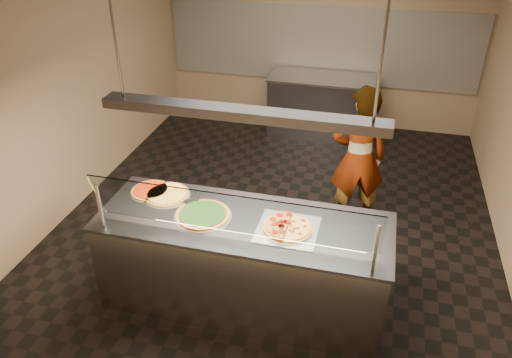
% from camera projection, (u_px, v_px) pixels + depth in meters
% --- Properties ---
extents(ground, '(5.00, 6.00, 0.02)m').
position_uv_depth(ground, '(278.00, 218.00, 6.05)').
color(ground, black).
rests_on(ground, ground).
extents(wall_back, '(5.00, 0.02, 3.00)m').
position_uv_depth(wall_back, '(321.00, 32.00, 7.78)').
color(wall_back, '#977B62').
rests_on(wall_back, ground).
extents(wall_front, '(5.00, 0.02, 3.00)m').
position_uv_depth(wall_front, '(168.00, 298.00, 2.77)').
color(wall_front, '#977B62').
rests_on(wall_front, ground).
extents(wall_left, '(0.02, 6.00, 3.00)m').
position_uv_depth(wall_left, '(71.00, 81.00, 5.82)').
color(wall_left, '#977B62').
rests_on(wall_left, ground).
extents(tile_band, '(4.90, 0.02, 1.20)m').
position_uv_depth(tile_band, '(320.00, 45.00, 7.86)').
color(tile_band, silver).
rests_on(tile_band, wall_back).
extents(serving_counter, '(2.61, 0.94, 0.93)m').
position_uv_depth(serving_counter, '(244.00, 262.00, 4.62)').
color(serving_counter, '#B7B7BC').
rests_on(serving_counter, ground).
extents(sneeze_guard, '(2.37, 0.18, 0.54)m').
position_uv_depth(sneeze_guard, '(231.00, 215.00, 3.95)').
color(sneeze_guard, '#B7B7BC').
rests_on(sneeze_guard, serving_counter).
extents(perforated_tray, '(0.52, 0.52, 0.01)m').
position_uv_depth(perforated_tray, '(287.00, 229.00, 4.27)').
color(perforated_tray, silver).
rests_on(perforated_tray, serving_counter).
extents(half_pizza_pepperoni, '(0.23, 0.43, 0.05)m').
position_uv_depth(half_pizza_pepperoni, '(276.00, 224.00, 4.28)').
color(half_pizza_pepperoni, brown).
rests_on(half_pizza_pepperoni, perforated_tray).
extents(half_pizza_sausage, '(0.22, 0.43, 0.04)m').
position_uv_depth(half_pizza_sausage, '(300.00, 229.00, 4.24)').
color(half_pizza_sausage, brown).
rests_on(half_pizza_sausage, perforated_tray).
extents(pizza_spinach, '(0.52, 0.52, 0.03)m').
position_uv_depth(pizza_spinach, '(203.00, 214.00, 4.44)').
color(pizza_spinach, silver).
rests_on(pizza_spinach, serving_counter).
extents(pizza_cheese, '(0.45, 0.45, 0.03)m').
position_uv_depth(pizza_cheese, '(167.00, 194.00, 4.74)').
color(pizza_cheese, silver).
rests_on(pizza_cheese, serving_counter).
extents(pizza_tomato, '(0.40, 0.40, 0.03)m').
position_uv_depth(pizza_tomato, '(151.00, 190.00, 4.80)').
color(pizza_tomato, silver).
rests_on(pizza_tomato, serving_counter).
extents(pizza_spatula, '(0.28, 0.17, 0.02)m').
position_uv_depth(pizza_spatula, '(184.00, 199.00, 4.64)').
color(pizza_spatula, '#B7B7BC').
rests_on(pizza_spatula, pizza_spinach).
extents(prep_table, '(1.63, 0.74, 0.93)m').
position_uv_depth(prep_table, '(321.00, 105.00, 7.90)').
color(prep_table, '#424248').
rests_on(prep_table, ground).
extents(worker, '(0.70, 0.54, 1.70)m').
position_uv_depth(worker, '(359.00, 158.00, 5.56)').
color(worker, '#454149').
rests_on(worker, ground).
extents(heat_lamp_housing, '(2.30, 0.18, 0.08)m').
position_uv_depth(heat_lamp_housing, '(241.00, 113.00, 3.87)').
color(heat_lamp_housing, '#424248').
rests_on(heat_lamp_housing, ceiling).
extents(lamp_rod_left, '(0.02, 0.02, 1.01)m').
position_uv_depth(lamp_rod_left, '(115.00, 34.00, 3.80)').
color(lamp_rod_left, '#B7B7BC').
rests_on(lamp_rod_left, ceiling).
extents(lamp_rod_right, '(0.02, 0.02, 1.01)m').
position_uv_depth(lamp_rod_right, '(382.00, 53.00, 3.37)').
color(lamp_rod_right, '#B7B7BC').
rests_on(lamp_rod_right, ceiling).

